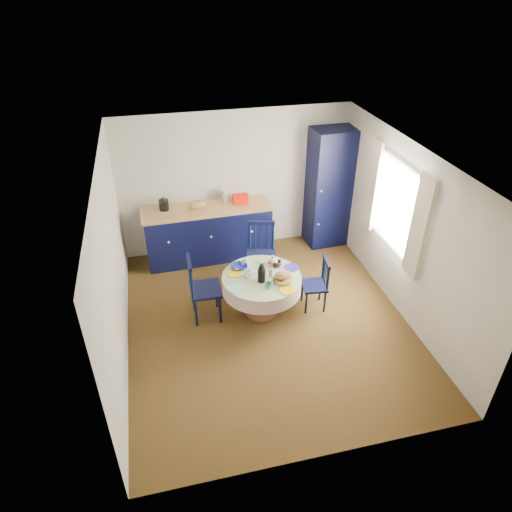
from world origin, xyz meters
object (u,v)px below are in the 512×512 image
at_px(pantry_cabinet, 330,188).
at_px(mug_b, 268,285).
at_px(dining_table, 262,283).
at_px(mug_c, 277,264).
at_px(mug_a, 248,274).
at_px(cobalt_bowl, 239,267).
at_px(chair_right, 317,284).
at_px(chair_far, 261,254).
at_px(mug_d, 243,262).
at_px(kitchen_counter, 208,232).
at_px(chair_left, 202,288).

distance_m(pantry_cabinet, mug_b, 2.70).
bearing_deg(dining_table, mug_c, 35.36).
xyz_separation_m(mug_a, cobalt_bowl, (-0.07, 0.24, -0.02)).
bearing_deg(mug_b, chair_right, 17.98).
bearing_deg(mug_a, mug_c, 17.88).
relative_size(chair_far, cobalt_bowl, 4.37).
height_order(dining_table, cobalt_bowl, dining_table).
height_order(chair_right, mug_d, chair_right).
xyz_separation_m(kitchen_counter, pantry_cabinet, (2.22, 0.04, 0.57)).
bearing_deg(cobalt_bowl, chair_far, 49.55).
bearing_deg(mug_d, chair_left, -162.22).
distance_m(dining_table, cobalt_bowl, 0.42).
bearing_deg(mug_b, mug_d, 108.62).
relative_size(mug_c, mug_d, 1.39).
distance_m(pantry_cabinet, chair_far, 1.88).
relative_size(chair_right, mug_b, 9.25).
distance_m(chair_left, chair_far, 1.25).
bearing_deg(mug_a, pantry_cabinet, 43.19).
height_order(chair_left, mug_b, chair_left).
height_order(chair_left, chair_right, chair_left).
bearing_deg(chair_left, pantry_cabinet, -55.53).
distance_m(chair_far, mug_b, 1.14).
bearing_deg(kitchen_counter, pantry_cabinet, -0.29).
bearing_deg(mug_a, chair_far, 63.55).
relative_size(pantry_cabinet, cobalt_bowl, 9.06).
distance_m(mug_b, cobalt_bowl, 0.63).
relative_size(chair_right, mug_a, 6.61).
height_order(dining_table, chair_far, chair_far).
distance_m(chair_far, mug_a, 0.91).
bearing_deg(pantry_cabinet, mug_c, -134.85).
xyz_separation_m(kitchen_counter, chair_left, (-0.32, -1.63, 0.02)).
relative_size(chair_far, mug_b, 11.60).
xyz_separation_m(dining_table, mug_d, (-0.20, 0.35, 0.16)).
distance_m(chair_right, mug_d, 1.14).
bearing_deg(mug_a, mug_b, -55.59).
bearing_deg(mug_c, pantry_cabinet, 48.78).
distance_m(pantry_cabinet, dining_table, 2.53).
distance_m(dining_table, chair_left, 0.87).
height_order(chair_far, mug_b, chair_far).
bearing_deg(mug_d, cobalt_bowl, -136.56).
bearing_deg(cobalt_bowl, kitchen_counter, 99.59).
bearing_deg(kitchen_counter, mug_b, -76.55).
bearing_deg(mug_d, kitchen_counter, 103.01).
bearing_deg(pantry_cabinet, chair_right, -118.74).
distance_m(chair_right, mug_c, 0.68).
relative_size(chair_left, chair_far, 0.99).
bearing_deg(mug_d, mug_c, -19.53).
height_order(pantry_cabinet, cobalt_bowl, pantry_cabinet).
height_order(kitchen_counter, chair_right, kitchen_counter).
relative_size(kitchen_counter, cobalt_bowl, 9.32).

